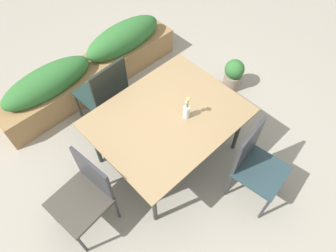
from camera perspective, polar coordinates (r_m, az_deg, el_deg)
The scene contains 8 objects.
ground_plane at distance 3.66m, azimuth -2.00°, elevation -5.22°, with size 12.00×12.00×0.00m, color gray.
dining_table at distance 3.10m, azimuth 0.00°, elevation 1.29°, with size 1.48×1.17×0.73m.
chair_near_right at distance 3.11m, azimuth 15.99°, elevation -6.58°, with size 0.50×0.50×0.96m.
chair_far_side at distance 3.63m, azimuth -11.67°, elevation 6.35°, with size 0.52×0.52×0.97m.
chair_end_left at distance 2.98m, azimuth -15.19°, elevation -11.94°, with size 0.53×0.53×0.89m.
flower_vase at distance 2.97m, azimuth 3.48°, elevation 3.18°, with size 0.07×0.07×0.30m.
planter_box at distance 4.24m, azimuth -14.06°, elevation 10.41°, with size 2.60×0.45×0.70m.
potted_plant at distance 4.24m, azimuth 12.04°, elevation 9.37°, with size 0.26×0.26×0.46m.
Camera 1 is at (-1.21, -1.45, 3.14)m, focal length 32.84 mm.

